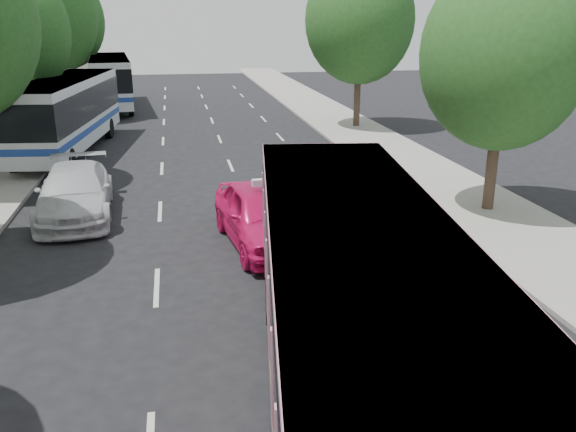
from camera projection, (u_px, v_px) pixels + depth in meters
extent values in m
plane|color=black|center=(259.00, 371.00, 11.07)|extent=(120.00, 120.00, 0.00)
cube|color=#9E998E|center=(18.00, 153.00, 28.24)|extent=(4.00, 90.00, 0.15)
cube|color=#9E998E|center=(369.00, 140.00, 31.20)|extent=(4.00, 90.00, 0.12)
cylinder|color=#38281E|center=(20.00, 111.00, 29.56)|extent=(0.36, 0.36, 3.50)
ellipsoid|color=#244C1B|center=(9.00, 31.00, 28.41)|extent=(5.52, 5.52, 6.35)
sphere|color=#244C1B|center=(14.00, 6.00, 27.85)|extent=(3.59, 3.59, 3.59)
cylinder|color=#38281E|center=(51.00, 87.00, 36.97)|extent=(0.36, 0.36, 3.99)
ellipsoid|color=#244C1B|center=(43.00, 14.00, 35.65)|extent=(6.30, 6.30, 7.24)
cylinder|color=#38281E|center=(68.00, 77.00, 44.44)|extent=(0.36, 0.36, 3.72)
ellipsoid|color=#244C1B|center=(62.00, 21.00, 43.22)|extent=(5.88, 5.88, 6.76)
sphere|color=#244C1B|center=(66.00, 3.00, 42.64)|extent=(3.82, 3.82, 3.82)
cylinder|color=#38281E|center=(492.00, 164.00, 19.55)|extent=(0.36, 0.36, 3.23)
ellipsoid|color=#244C1B|center=(504.00, 54.00, 18.48)|extent=(5.10, 5.10, 5.87)
sphere|color=#244C1B|center=(525.00, 19.00, 17.95)|extent=(3.32, 3.31, 3.31)
cylinder|color=#38281E|center=(357.00, 94.00, 34.45)|extent=(0.36, 0.36, 3.80)
ellipsoid|color=#244C1B|center=(360.00, 20.00, 33.19)|extent=(6.00, 6.00, 6.90)
cube|color=pink|center=(356.00, 304.00, 9.26)|extent=(3.99, 10.80, 2.83)
cube|color=#9E7A59|center=(355.00, 324.00, 9.36)|extent=(4.04, 10.83, 0.37)
cube|color=black|center=(357.00, 273.00, 9.10)|extent=(4.05, 10.84, 1.16)
cube|color=pink|center=(359.00, 222.00, 8.84)|extent=(4.02, 10.83, 0.17)
cylinder|color=black|center=(273.00, 299.00, 12.64)|extent=(0.46, 1.13, 1.10)
cylinder|color=black|center=(385.00, 296.00, 12.76)|extent=(0.46, 1.13, 1.10)
imported|color=#DC135F|center=(263.00, 215.00, 16.92)|extent=(2.64, 5.25, 1.72)
imported|color=silver|center=(75.00, 192.00, 19.34)|extent=(2.58, 5.61, 1.59)
cube|color=silver|center=(66.00, 111.00, 27.99)|extent=(3.76, 11.58, 2.89)
cube|color=black|center=(65.00, 103.00, 27.87)|extent=(3.82, 11.61, 1.42)
cube|color=navy|center=(68.00, 127.00, 28.22)|extent=(3.80, 11.60, 0.28)
cube|color=silver|center=(62.00, 80.00, 27.55)|extent=(3.78, 11.60, 0.13)
cylinder|color=black|center=(68.00, 129.00, 31.79)|extent=(0.43, 1.07, 1.04)
cylinder|color=black|center=(109.00, 128.00, 31.91)|extent=(0.43, 1.07, 1.04)
cylinder|color=black|center=(16.00, 162.00, 24.60)|extent=(0.43, 1.07, 1.04)
cylinder|color=black|center=(69.00, 161.00, 24.73)|extent=(0.43, 1.07, 1.04)
cube|color=silver|center=(110.00, 79.00, 41.85)|extent=(3.56, 11.70, 2.93)
cube|color=black|center=(110.00, 74.00, 41.74)|extent=(3.61, 11.73, 1.44)
cube|color=navy|center=(111.00, 90.00, 42.08)|extent=(3.60, 11.72, 0.29)
cube|color=silver|center=(109.00, 58.00, 41.41)|extent=(3.58, 11.72, 0.13)
cylinder|color=black|center=(97.00, 95.00, 45.35)|extent=(0.41, 1.08, 1.06)
cylinder|color=black|center=(126.00, 94.00, 45.92)|extent=(0.41, 1.08, 1.06)
cylinder|color=black|center=(96.00, 109.00, 38.35)|extent=(0.41, 1.08, 1.06)
cylinder|color=black|center=(131.00, 108.00, 38.92)|extent=(0.41, 1.08, 1.06)
cube|color=silver|center=(262.00, 182.00, 16.62)|extent=(0.57, 0.25, 0.18)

